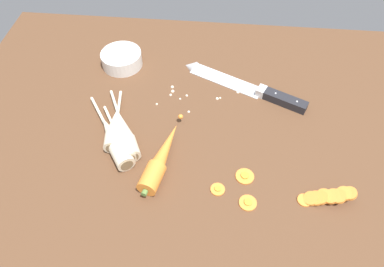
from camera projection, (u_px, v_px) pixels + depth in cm
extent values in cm
cube|color=brown|center=(193.00, 136.00, 85.50)|extent=(120.00, 90.00, 4.00)
cube|color=silver|center=(226.00, 80.00, 94.76)|extent=(19.97, 12.51, 0.50)
cone|color=silver|center=(190.00, 66.00, 98.37)|extent=(4.40, 4.86, 3.96)
cube|color=silver|center=(261.00, 91.00, 90.87)|extent=(3.06, 3.51, 2.20)
cube|color=#232328|center=(285.00, 101.00, 88.77)|extent=(11.14, 7.22, 2.20)
sphere|color=silver|center=(276.00, 93.00, 88.83)|extent=(0.50, 0.50, 0.50)
sphere|color=silver|center=(297.00, 102.00, 87.02)|extent=(0.50, 0.50, 0.50)
cylinder|color=orange|center=(152.00, 178.00, 73.32)|extent=(5.50, 7.07, 4.20)
cone|color=orange|center=(165.00, 150.00, 77.85)|extent=(7.27, 15.60, 3.99)
sphere|color=orange|center=(181.00, 117.00, 84.02)|extent=(1.20, 1.20, 1.20)
cylinder|color=#5B7F3D|center=(145.00, 193.00, 71.07)|extent=(1.39, 1.24, 1.20)
cylinder|color=beige|center=(113.00, 141.00, 79.58)|extent=(4.53, 4.87, 4.00)
cone|color=beige|center=(116.00, 120.00, 83.44)|extent=(4.77, 8.23, 3.80)
cylinder|color=beige|center=(119.00, 104.00, 88.09)|extent=(1.78, 8.47, 0.70)
cylinder|color=#7A6647|center=(112.00, 148.00, 78.19)|extent=(2.82, 0.66, 2.80)
cylinder|color=beige|center=(129.00, 148.00, 78.25)|extent=(5.90, 6.52, 4.00)
cone|color=beige|center=(122.00, 124.00, 82.63)|extent=(7.50, 10.16, 3.80)
cylinder|color=beige|center=(115.00, 105.00, 87.82)|extent=(5.03, 9.52, 0.70)
cylinder|color=#7A6647|center=(132.00, 157.00, 76.67)|extent=(2.66, 1.48, 2.80)
cylinder|color=beige|center=(126.00, 152.00, 77.52)|extent=(5.63, 5.71, 4.00)
cone|color=beige|center=(117.00, 134.00, 80.88)|extent=(7.18, 8.44, 3.80)
cylinder|color=beige|center=(110.00, 118.00, 85.02)|extent=(4.85, 7.36, 0.70)
cylinder|color=#7A6647|center=(129.00, 160.00, 76.30)|extent=(2.55, 1.71, 2.80)
cylinder|color=beige|center=(122.00, 156.00, 76.95)|extent=(6.44, 6.86, 4.00)
cone|color=beige|center=(109.00, 132.00, 81.25)|extent=(8.70, 10.35, 3.80)
cylinder|color=beige|center=(99.00, 112.00, 86.36)|extent=(6.58, 9.29, 0.70)
cylinder|color=#7A6647|center=(127.00, 165.00, 75.40)|extent=(2.49, 1.81, 2.80)
cylinder|color=orange|center=(305.00, 200.00, 72.03)|extent=(2.92, 2.92, 0.70)
cylinder|color=orange|center=(311.00, 199.00, 71.94)|extent=(3.13, 3.08, 1.93)
cylinder|color=orange|center=(316.00, 198.00, 71.71)|extent=(3.19, 3.16, 2.01)
cylinder|color=orange|center=(321.00, 198.00, 71.52)|extent=(3.07, 3.03, 2.00)
cylinder|color=orange|center=(324.00, 196.00, 71.48)|extent=(3.18, 3.10, 1.60)
cylinder|color=orange|center=(330.00, 197.00, 71.09)|extent=(3.14, 3.08, 1.82)
cylinder|color=orange|center=(334.00, 196.00, 70.93)|extent=(3.16, 3.08, 1.73)
cylinder|color=orange|center=(338.00, 196.00, 70.61)|extent=(3.17, 3.12, 1.96)
cylinder|color=orange|center=(344.00, 194.00, 70.73)|extent=(3.10, 3.02, 1.56)
cylinder|color=orange|center=(350.00, 193.00, 70.47)|extent=(2.94, 2.87, 1.82)
cylinder|color=orange|center=(248.00, 202.00, 71.65)|extent=(3.63, 3.63, 0.70)
cylinder|color=#FF9E2B|center=(248.00, 202.00, 71.44)|extent=(1.52, 1.52, 0.16)
cylinder|color=orange|center=(245.00, 176.00, 75.64)|extent=(3.97, 3.97, 0.70)
cylinder|color=#FF9E2B|center=(245.00, 175.00, 75.43)|extent=(1.67, 1.67, 0.16)
cylinder|color=orange|center=(218.00, 189.00, 73.62)|extent=(3.03, 3.03, 0.70)
cylinder|color=#FF9E2B|center=(218.00, 188.00, 73.41)|extent=(1.27, 1.27, 0.16)
cylinder|color=white|center=(122.00, 59.00, 97.61)|extent=(11.00, 11.00, 4.00)
cylinder|color=#BCBCB8|center=(121.00, 58.00, 97.24)|extent=(8.80, 8.80, 2.80)
sphere|color=silver|center=(157.00, 103.00, 89.27)|extent=(0.57, 0.57, 0.57)
sphere|color=silver|center=(171.00, 94.00, 91.29)|extent=(0.68, 0.68, 0.68)
sphere|color=silver|center=(180.00, 98.00, 90.46)|extent=(0.57, 0.57, 0.57)
sphere|color=silver|center=(172.00, 86.00, 93.10)|extent=(0.84, 0.84, 0.84)
sphere|color=silver|center=(220.00, 97.00, 90.68)|extent=(0.53, 0.53, 0.53)
sphere|color=silver|center=(173.00, 90.00, 92.06)|extent=(0.88, 0.88, 0.88)
sphere|color=silver|center=(217.00, 98.00, 90.41)|extent=(0.78, 0.78, 0.78)
sphere|color=silver|center=(189.00, 111.00, 87.59)|extent=(0.65, 0.65, 0.65)
sphere|color=silver|center=(187.00, 95.00, 91.17)|extent=(0.62, 0.62, 0.62)
sphere|color=silver|center=(238.00, 91.00, 91.88)|extent=(0.85, 0.85, 0.85)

